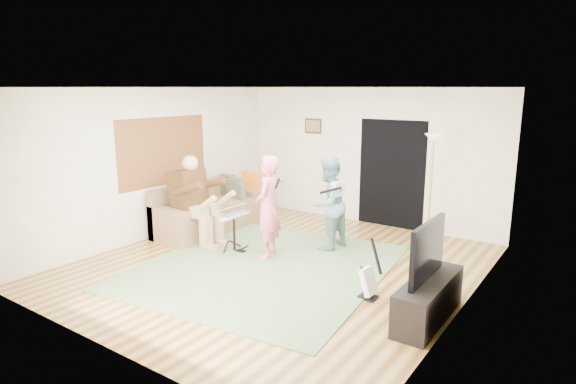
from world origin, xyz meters
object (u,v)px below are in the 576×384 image
object	(u,v)px
sofa	(205,214)
torchiere_lamp	(432,169)
dining_chair	(250,202)
television	(428,251)
guitar_spare	(369,281)
guitarist	(328,204)
drum_kit	(234,234)
tv_cabinet	(429,300)
singer	(267,207)

from	to	relation	value
sofa	torchiere_lamp	bearing A→B (deg)	22.57
dining_chair	television	world-z (taller)	television
sofa	torchiere_lamp	size ratio (longest dim) A/B	1.15
guitar_spare	dining_chair	bearing A→B (deg)	149.94
guitarist	torchiere_lamp	bearing A→B (deg)	140.18
drum_kit	dining_chair	size ratio (longest dim) A/B	0.68
torchiere_lamp	drum_kit	bearing A→B (deg)	-138.47
tv_cabinet	guitar_spare	bearing A→B (deg)	171.15
sofa	dining_chair	distance (m)	1.13
drum_kit	tv_cabinet	distance (m)	3.54
drum_kit	singer	xyz separation A→B (m)	(0.62, 0.11, 0.54)
guitarist	television	distance (m)	2.71
guitar_spare	torchiere_lamp	world-z (taller)	torchiere_lamp
guitarist	tv_cabinet	xyz separation A→B (m)	(2.28, -1.55, -0.54)
tv_cabinet	guitarist	bearing A→B (deg)	145.78
guitarist	dining_chair	size ratio (longest dim) A/B	1.62
torchiere_lamp	dining_chair	distance (m)	3.80
drum_kit	singer	bearing A→B (deg)	9.79
singer	dining_chair	world-z (taller)	singer
tv_cabinet	television	world-z (taller)	television
tv_cabinet	television	distance (m)	0.60
sofa	singer	distance (m)	2.07
television	sofa	bearing A→B (deg)	165.83
singer	tv_cabinet	bearing A→B (deg)	55.93
sofa	tv_cabinet	bearing A→B (deg)	-14.03
drum_kit	singer	world-z (taller)	singer
sofa	guitar_spare	distance (m)	4.11
singer	tv_cabinet	size ratio (longest dim) A/B	1.18
torchiere_lamp	dining_chair	size ratio (longest dim) A/B	1.98
guitar_spare	dining_chair	world-z (taller)	dining_chair
drum_kit	torchiere_lamp	world-z (taller)	torchiere_lamp
sofa	television	size ratio (longest dim) A/B	2.23
singer	television	distance (m)	2.90
drum_kit	sofa	bearing A→B (deg)	153.42
dining_chair	television	xyz separation A→B (m)	(4.56, -2.32, 0.50)
sofa	television	world-z (taller)	television
guitar_spare	torchiere_lamp	bearing A→B (deg)	93.00
guitar_spare	television	distance (m)	1.00
torchiere_lamp	television	bearing A→B (deg)	-71.83
singer	guitarist	size ratio (longest dim) A/B	1.05
singer	guitar_spare	bearing A→B (deg)	54.34
drum_kit	torchiere_lamp	xyz separation A→B (m)	(2.53, 2.24, 1.03)
singer	tv_cabinet	distance (m)	3.01
television	torchiere_lamp	bearing A→B (deg)	108.17
guitar_spare	tv_cabinet	size ratio (longest dim) A/B	0.59
tv_cabinet	sofa	bearing A→B (deg)	165.97
dining_chair	television	distance (m)	5.13
guitarist	singer	bearing A→B (deg)	-27.29
dining_chair	tv_cabinet	bearing A→B (deg)	-48.48
guitarist	dining_chair	distance (m)	2.49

